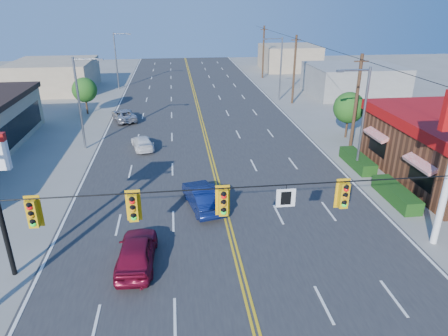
{
  "coord_description": "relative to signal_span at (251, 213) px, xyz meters",
  "views": [
    {
      "loc": [
        -2.81,
        -13.1,
        12.43
      ],
      "look_at": [
        0.18,
        10.75,
        2.2
      ],
      "focal_mm": 32.0,
      "sensor_mm": 36.0,
      "label": 1
    }
  ],
  "objects": [
    {
      "name": "bld_east_far",
      "position": [
        19.12,
        62.0,
        -2.69
      ],
      "size": [
        10.0,
        10.0,
        4.4
      ],
      "primitive_type": "cube",
      "color": "tan",
      "rests_on": "ground"
    },
    {
      "name": "tree_kfc_rear",
      "position": [
        13.62,
        22.0,
        -1.95
      ],
      "size": [
        2.94,
        2.94,
        4.41
      ],
      "color": "#47301E",
      "rests_on": "ground"
    },
    {
      "name": "streetlight_sw",
      "position": [
        -10.67,
        22.0,
        -0.37
      ],
      "size": [
        2.55,
        0.25,
        8.0
      ],
      "color": "gray",
      "rests_on": "ground"
    },
    {
      "name": "utility_pole_near",
      "position": [
        12.32,
        18.0,
        -0.69
      ],
      "size": [
        0.28,
        0.28,
        8.4
      ],
      "primitive_type": "cylinder",
      "color": "#47301E",
      "rests_on": "ground"
    },
    {
      "name": "car_magenta",
      "position": [
        -4.95,
        3.96,
        -4.12
      ],
      "size": [
        2.03,
        4.6,
        1.54
      ],
      "primitive_type": "imported",
      "rotation": [
        0.0,
        0.0,
        3.09
      ],
      "color": "maroon",
      "rests_on": "ground"
    },
    {
      "name": "utility_pole_mid",
      "position": [
        12.32,
        36.0,
        -0.69
      ],
      "size": [
        0.28,
        0.28,
        8.4
      ],
      "primitive_type": "cylinder",
      "color": "#47301E",
      "rests_on": "ground"
    },
    {
      "name": "car_white",
      "position": [
        -5.73,
        21.08,
        -4.32
      ],
      "size": [
        2.45,
        4.18,
        1.14
      ],
      "primitive_type": "imported",
      "rotation": [
        0.0,
        0.0,
        3.37
      ],
      "color": "white",
      "rests_on": "ground"
    },
    {
      "name": "bld_west_far",
      "position": [
        -19.88,
        48.0,
        -2.79
      ],
      "size": [
        11.0,
        12.0,
        4.2
      ],
      "primitive_type": "cube",
      "color": "tan",
      "rests_on": "ground"
    },
    {
      "name": "car_blue",
      "position": [
        -1.24,
        9.54,
        -4.12
      ],
      "size": [
        2.56,
        4.89,
        1.53
      ],
      "primitive_type": "imported",
      "rotation": [
        0.0,
        0.0,
        3.35
      ],
      "color": "#0D184B",
      "rests_on": "ground"
    },
    {
      "name": "road",
      "position": [
        0.12,
        20.0,
        -4.86
      ],
      "size": [
        20.0,
        120.0,
        0.06
      ],
      "primitive_type": "cube",
      "color": "#2D2D30",
      "rests_on": "ground"
    },
    {
      "name": "streetlight_se",
      "position": [
        10.91,
        14.0,
        -0.37
      ],
      "size": [
        2.55,
        0.25,
        8.0
      ],
      "color": "gray",
      "rests_on": "ground"
    },
    {
      "name": "signal_span",
      "position": [
        0.0,
        0.0,
        0.0
      ],
      "size": [
        24.32,
        0.34,
        9.0
      ],
      "color": "#47301E",
      "rests_on": "ground"
    },
    {
      "name": "bld_east_mid",
      "position": [
        22.12,
        40.0,
        -2.89
      ],
      "size": [
        12.0,
        10.0,
        4.0
      ],
      "primitive_type": "cube",
      "color": "gray",
      "rests_on": "ground"
    },
    {
      "name": "ground",
      "position": [
        0.12,
        0.0,
        -4.89
      ],
      "size": [
        160.0,
        160.0,
        0.0
      ],
      "primitive_type": "plane",
      "color": "gray",
      "rests_on": "ground"
    },
    {
      "name": "streetlight_nw",
      "position": [
        -10.67,
        48.0,
        -0.37
      ],
      "size": [
        2.55,
        0.25,
        8.0
      ],
      "color": "gray",
      "rests_on": "ground"
    },
    {
      "name": "utility_pole_far",
      "position": [
        12.32,
        54.0,
        -0.69
      ],
      "size": [
        0.28,
        0.28,
        8.4
      ],
      "primitive_type": "cylinder",
      "color": "#47301E",
      "rests_on": "ground"
    },
    {
      "name": "tree_west",
      "position": [
        -12.88,
        34.0,
        -2.09
      ],
      "size": [
        2.8,
        2.8,
        4.2
      ],
      "color": "#47301E",
      "rests_on": "ground"
    },
    {
      "name": "streetlight_ne",
      "position": [
        10.91,
        38.0,
        -0.37
      ],
      "size": [
        2.55,
        0.25,
        8.0
      ],
      "color": "gray",
      "rests_on": "ground"
    },
    {
      "name": "car_silver",
      "position": [
        -8.26,
        30.31,
        -4.25
      ],
      "size": [
        3.36,
        5.0,
        1.27
      ],
      "primitive_type": "imported",
      "rotation": [
        0.0,
        0.0,
        3.44
      ],
      "color": "#BAB9BF",
      "rests_on": "ground"
    }
  ]
}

